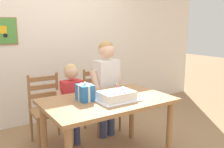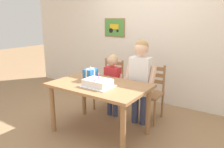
% 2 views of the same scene
% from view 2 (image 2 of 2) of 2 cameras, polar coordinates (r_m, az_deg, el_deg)
% --- Properties ---
extents(ground_plane, '(20.00, 20.00, 0.00)m').
position_cam_2_polar(ground_plane, '(3.37, -3.21, -15.06)').
color(ground_plane, '#997551').
extents(back_wall, '(6.40, 0.11, 2.60)m').
position_cam_2_polar(back_wall, '(4.40, 9.93, 9.54)').
color(back_wall, silver).
rests_on(back_wall, ground).
extents(dining_table, '(1.39, 0.87, 0.76)m').
position_cam_2_polar(dining_table, '(3.10, -3.38, -4.52)').
color(dining_table, '#9E7047').
rests_on(dining_table, ground).
extents(birthday_cake, '(0.44, 0.34, 0.19)m').
position_cam_2_polar(birthday_cake, '(2.95, -3.80, -2.40)').
color(birthday_cake, silver).
rests_on(birthday_cake, dining_table).
extents(gift_box_red_large, '(0.16, 0.19, 0.21)m').
position_cam_2_polar(gift_box_red_large, '(3.25, -5.72, -0.14)').
color(gift_box_red_large, '#286BB7').
rests_on(gift_box_red_large, dining_table).
extents(chair_left, '(0.43, 0.43, 0.92)m').
position_cam_2_polar(chair_left, '(4.04, -0.67, -2.74)').
color(chair_left, '#996B42').
rests_on(chair_left, ground).
extents(chair_right, '(0.44, 0.44, 0.92)m').
position_cam_2_polar(chair_right, '(3.66, 9.84, -4.78)').
color(chair_right, '#996B42').
rests_on(chair_right, ground).
extents(child_older, '(0.50, 0.29, 1.35)m').
position_cam_2_polar(child_older, '(3.35, 7.54, -0.10)').
color(child_older, '#38426B').
rests_on(child_older, ground).
extents(child_younger, '(0.40, 0.23, 1.09)m').
position_cam_2_polar(child_younger, '(3.65, 0.12, -1.44)').
color(child_younger, '#38426B').
rests_on(child_younger, ground).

